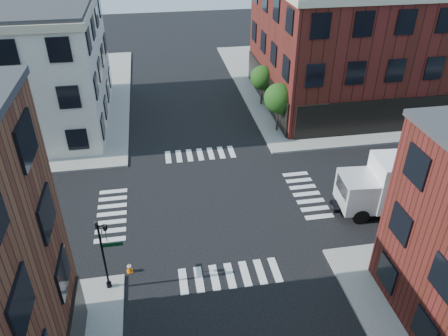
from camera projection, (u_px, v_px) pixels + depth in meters
ground at (212, 204)px, 31.02m from camera, size 120.00×120.00×0.00m
sidewalk_ne at (362, 79)px, 51.48m from camera, size 30.00×30.00×0.15m
building_ne at (389, 42)px, 44.08m from camera, size 25.00×16.00×12.00m
tree_near at (280, 100)px, 38.73m from camera, size 2.69×2.69×4.49m
tree_far at (263, 79)px, 43.88m from camera, size 2.43×2.43×4.07m
signal_pole at (104, 248)px, 22.97m from camera, size 1.29×1.24×4.60m
box_truck at (408, 184)px, 29.36m from camera, size 9.22×3.43×4.10m
traffic_cone at (129, 268)px, 25.29m from camera, size 0.39×0.39×0.65m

